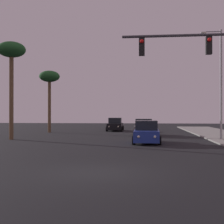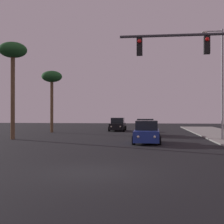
% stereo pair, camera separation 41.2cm
% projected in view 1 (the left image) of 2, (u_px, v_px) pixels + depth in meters
% --- Properties ---
extents(ground_plane, '(120.00, 120.00, 0.00)m').
position_uv_depth(ground_plane, '(97.00, 172.00, 11.65)').
color(ground_plane, black).
extents(car_grey, '(2.04, 4.33, 1.68)m').
position_uv_depth(car_grey, '(144.00, 128.00, 31.51)').
color(car_grey, slate).
rests_on(car_grey, ground).
extents(car_black, '(2.04, 4.33, 1.68)m').
position_uv_depth(car_black, '(115.00, 125.00, 39.90)').
color(car_black, black).
rests_on(car_black, ground).
extents(car_blue, '(2.04, 4.32, 1.68)m').
position_uv_depth(car_blue, '(147.00, 133.00, 23.30)').
color(car_blue, navy).
rests_on(car_blue, ground).
extents(traffic_light_mast, '(6.90, 0.36, 6.50)m').
position_uv_depth(traffic_light_mast, '(218.00, 64.00, 15.81)').
color(traffic_light_mast, '#38383D').
rests_on(traffic_light_mast, sidewalk_right).
extents(street_lamp, '(1.74, 0.24, 9.00)m').
position_uv_depth(street_lamp, '(219.00, 78.00, 25.61)').
color(street_lamp, '#99999E').
rests_on(street_lamp, sidewalk_right).
extents(palm_tree_near, '(2.40, 2.40, 8.35)m').
position_uv_depth(palm_tree_near, '(11.00, 55.00, 26.62)').
color(palm_tree_near, brown).
rests_on(palm_tree_near, ground).
extents(palm_tree_mid, '(2.40, 2.40, 7.25)m').
position_uv_depth(palm_tree_mid, '(49.00, 79.00, 36.54)').
color(palm_tree_mid, brown).
rests_on(palm_tree_mid, ground).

